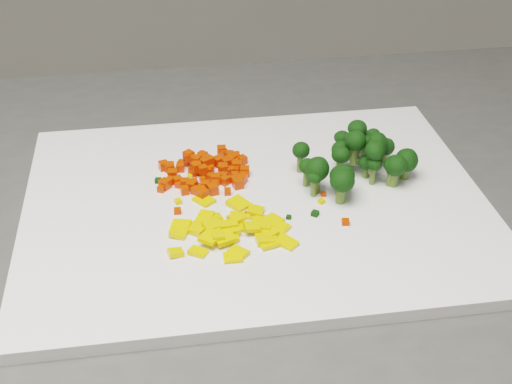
{
  "coord_description": "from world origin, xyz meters",
  "views": [
    {
      "loc": [
        0.15,
        -0.2,
        1.33
      ],
      "look_at": [
        0.18,
        0.42,
        0.92
      ],
      "focal_mm": 50.0,
      "sensor_mm": 36.0,
      "label": 1
    }
  ],
  "objects": [
    {
      "name": "cutting_board",
      "position": [
        0.18,
        0.42,
        0.91
      ],
      "size": [
        0.52,
        0.42,
        0.01
      ],
      "primitive_type": "cube",
      "rotation": [
        0.0,
        0.0,
        0.1
      ],
      "color": "white",
      "rests_on": "counter_block"
    },
    {
      "name": "carrot_pile",
      "position": [
        0.12,
        0.48,
        0.93
      ],
      "size": [
        0.11,
        0.11,
        0.03
      ],
      "primitive_type": null,
      "color": "red",
      "rests_on": "cutting_board"
    },
    {
      "name": "pepper_pile",
      "position": [
        0.15,
        0.37,
        0.92
      ],
      "size": [
        0.12,
        0.12,
        0.02
      ],
      "primitive_type": null,
      "color": "yellow",
      "rests_on": "cutting_board"
    },
    {
      "name": "broccoli_pile",
      "position": [
        0.29,
        0.47,
        0.94
      ],
      "size": [
        0.13,
        0.13,
        0.06
      ],
      "primitive_type": null,
      "color": "black",
      "rests_on": "cutting_board"
    },
    {
      "name": "carrot_cube_0",
      "position": [
        0.13,
        0.45,
        0.92
      ],
      "size": [
        0.01,
        0.01,
        0.01
      ],
      "primitive_type": "cube",
      "rotation": [
        0.0,
        0.0,
        1.93
      ],
      "color": "red",
      "rests_on": "carrot_pile"
    },
    {
      "name": "carrot_cube_1",
      "position": [
        0.11,
        0.5,
        0.93
      ],
      "size": [
        0.01,
        0.01,
        0.01
      ],
      "primitive_type": "cube",
      "rotation": [
        0.0,
        0.0,
        2.31
      ],
      "color": "red",
      "rests_on": "carrot_pile"
    },
    {
      "name": "carrot_cube_2",
      "position": [
        0.14,
        0.44,
        0.92
      ],
      "size": [
        0.01,
        0.01,
        0.01
      ],
      "primitive_type": "cube",
      "rotation": [
        0.0,
        0.0,
        0.26
      ],
      "color": "red",
      "rests_on": "carrot_pile"
    },
    {
      "name": "carrot_cube_3",
      "position": [
        0.17,
        0.46,
        0.92
      ],
      "size": [
        0.01,
        0.01,
        0.01
      ],
      "primitive_type": "cube",
      "rotation": [
        0.0,
        0.0,
        2.66
      ],
      "color": "red",
      "rests_on": "carrot_pile"
    },
    {
      "name": "carrot_cube_4",
      "position": [
        0.11,
        0.45,
        0.92
      ],
      "size": [
        0.01,
        0.01,
        0.01
      ],
      "primitive_type": "cube",
      "rotation": [
        0.0,
        0.0,
        1.53
      ],
      "color": "red",
      "rests_on": "carrot_pile"
    },
    {
      "name": "carrot_cube_5",
      "position": [
        0.12,
        0.44,
        0.92
      ],
      "size": [
        0.01,
        0.01,
        0.01
      ],
      "primitive_type": "cube",
      "rotation": [
        0.0,
        0.0,
        2.61
      ],
      "color": "red",
      "rests_on": "carrot_pile"
    },
    {
      "name": "carrot_cube_6",
      "position": [
        0.16,
        0.47,
        0.92
      ],
      "size": [
        0.01,
        0.01,
        0.01
      ],
      "primitive_type": "cube",
      "rotation": [
        0.0,
        0.0,
        1.57
      ],
      "color": "red",
      "rests_on": "carrot_pile"
    },
    {
      "name": "carrot_cube_7",
      "position": [
        0.16,
        0.51,
        0.92
      ],
      "size": [
        0.01,
        0.01,
        0.01
      ],
      "primitive_type": "cube",
      "rotation": [
        0.0,
        0.0,
        1.36
      ],
      "color": "red",
      "rests_on": "carrot_pile"
    },
    {
      "name": "carrot_cube_8",
      "position": [
        0.1,
        0.5,
        0.92
      ],
      "size": [
        0.01,
        0.01,
        0.01
      ],
      "primitive_type": "cube",
      "rotation": [
        0.0,
        0.0,
        1.16
      ],
      "color": "red",
      "rests_on": "carrot_pile"
    },
    {
      "name": "carrot_cube_9",
      "position": [
        0.15,
        0.47,
        0.92
      ],
      "size": [
        0.01,
        0.01,
        0.01
      ],
      "primitive_type": "cube",
      "rotation": [
        0.0,
        0.0,
        2.67
      ],
      "color": "red",
      "rests_on": "carrot_pile"
    },
    {
      "name": "carrot_cube_10",
      "position": [
        0.13,
        0.47,
        0.92
      ],
      "size": [
        0.01,
        0.01,
        0.01
      ],
      "primitive_type": "cube",
      "rotation": [
        0.0,
        0.0,
        2.79
      ],
      "color": "red",
      "rests_on": "carrot_pile"
    },
    {
      "name": "carrot_cube_11",
      "position": [
        0.12,
        0.5,
        0.92
      ],
      "size": [
        0.01,
        0.01,
        0.01
      ],
      "primitive_type": "cube",
      "rotation": [
        0.0,
        0.0,
        1.05
      ],
      "color": "red",
      "rests_on": "carrot_pile"
    },
    {
      "name": "carrot_cube_12",
      "position": [
        0.16,
        0.46,
        0.92
      ],
      "size": [
        0.01,
        0.01,
        0.01
      ],
      "primitive_type": "cube",
      "rotation": [
        0.0,
        0.0,
        0.62
      ],
      "color": "red",
      "rests_on": "carrot_pile"
    },
    {
      "name": "carrot_cube_13",
      "position": [
        0.12,
        0.48,
        0.92
      ],
      "size": [
        0.01,
        0.01,
        0.01
      ],
      "primitive_type": "cube",
      "rotation": [
        0.0,
        0.0,
        0.15
      ],
      "color": "red",
      "rests_on": "carrot_pile"
    },
    {
      "name": "carrot_cube_14",
      "position": [
        0.12,
        0.44,
        0.92
      ],
      "size": [
        0.01,
        0.01,
        0.01
      ],
      "primitive_type": "cube",
      "rotation": [
        0.0,
        0.0,
        2.01
      ],
      "color": "red",
      "rests_on": "carrot_pile"
    },
    {
      "name": "carrot_cube_15",
      "position": [
        0.08,
        0.45,
        0.92
      ],
      "size": [
        0.01,
        0.01,
        0.01
      ],
      "primitive_type": "cube",
      "rotation": [
        0.0,
        0.0,
        0.88
      ],
      "color": "red",
      "rests_on": "carrot_pile"
    },
    {
      "name": "carrot_cube_16",
      "position": [
        0.13,
        0.5,
        0.92
      ],
      "size": [
        0.01,
        0.01,
        0.01
      ],
      "primitive_type": "cube",
      "rotation": [
        0.0,
        0.0,
        2.32
      ],
      "color": "red",
      "rests_on": "carrot_pile"
    },
    {
      "name": "carrot_cube_17",
      "position": [
        0.12,
        0.49,
        0.92
      ],
      "size": [
        0.01,
        0.01,
        0.01
      ],
      "primitive_type": "cube",
      "rotation": [
        0.0,
        0.0,
        2.7
      ],
      "color": "red",
      "rests_on": "carrot_pile"
    },
    {
      "name": "carrot_cube_18",
      "position": [
        0.1,
        0.45,
        0.92
      ],
      "size": [
        0.01,
        0.01,
        0.01
      ],
      "primitive_type": "cube",
      "rotation": [
        0.0,
        0.0,
        2.72
      ],
      "color": "red",
      "rests_on": "carrot_pile"
    },
    {
      "name": "carrot_cube_19",
      "position": [
        0.15,
        0.5,
        0.92
      ],
      "size": [
        0.01,
        0.01,
        0.01
      ],
      "primitive_type": "cube",
      "rotation": [
        0.0,
        0.0,
        1.28
      ],
      "color": "red",
      "rests_on": "carrot_pile"
    },
    {
      "name": "carrot_cube_20",
      "position": [
        0.16,
        0.5,
        0.92
      ],
      "size": [
        0.01,
        0.01,
        0.01
      ],
      "primitive_type": "cube",
      "rotation": [
        0.0,
        0.0,
        0.41
      ],
      "color": "red",
      "rests_on": "carrot_pile"
    },
    {
      "name": "carrot_cube_21",
      "position": [
        0.11,
        0.49,
        0.93
      ],
      "size": [
        0.01,
        0.01,
        0.01
      ],
      "primitive_type": "cube",
      "rotation": [
        0.0,
        0.0,
        1.63
      ],
      "color": "red",
      "rests_on": "carrot_pile"
    },
    {
      "name": "carrot_cube_22",
      "position": [
        0.12,
        0.51,
        0.92
      ],
      "size": [
        0.01,
        0.01,
        0.01
      ],
      "primitive_type": "cube",
      "rotation": [
        0.0,
        0.0,
        1.39
      ],
      "color": "red",
      "rests_on": "carrot_pile"
    },
    {
      "name": "carrot_cube_23",
      "position": [
        0.08,
        0.44,
        0.92
      ],
      "size": [
        0.01,
        0.01,
        0.01
      ],
      "primitive_type": "cube",
      "rotation": [
        0.0,
        0.0,
        2.74
      ],
      "color": "red",
      "rests_on": "carrot_pile"
    },
    {
      "name": "carrot_cube_24",
      "position": [
        0.11,
        0.48,
        0.92
      ],
      "size": [
        0.01,
        0.01,
        0.01
      ],
      "primitive_type": "cube",
      "rotation": [
        0.0,
        0.0,
        2.31
      ],
      "color": "red",
      "rests_on": "carrot_pile"
    },
    {
      "name": "carrot_cube_25",
      "position": [
        0.1,
        0.49,
        0.92
      ],
      "size": [
        0.01,
        0.01,
        0.01
      ],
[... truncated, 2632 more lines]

